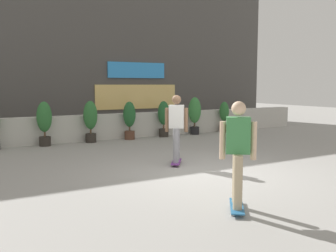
% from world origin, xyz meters
% --- Properties ---
extents(ground_plane, '(48.00, 48.00, 0.00)m').
position_xyz_m(ground_plane, '(0.00, 0.00, 0.00)').
color(ground_plane, '#9E9B96').
extents(planter_wall, '(18.00, 0.40, 0.90)m').
position_xyz_m(planter_wall, '(0.00, 6.00, 0.45)').
color(planter_wall, beige).
rests_on(planter_wall, ground).
extents(building_backdrop, '(20.00, 2.08, 6.50)m').
position_xyz_m(building_backdrop, '(0.00, 10.00, 3.25)').
color(building_backdrop, '#4C4947').
rests_on(building_backdrop, ground).
extents(potted_plant_2, '(0.47, 0.47, 1.42)m').
position_xyz_m(potted_plant_2, '(-2.19, 5.55, 0.81)').
color(potted_plant_2, '#2D2823').
rests_on(potted_plant_2, ground).
extents(potted_plant_3, '(0.47, 0.47, 1.41)m').
position_xyz_m(potted_plant_3, '(-0.67, 5.55, 0.81)').
color(potted_plant_3, '#2D2823').
rests_on(potted_plant_3, ground).
extents(potted_plant_4, '(0.44, 0.44, 1.35)m').
position_xyz_m(potted_plant_4, '(0.76, 5.55, 0.76)').
color(potted_plant_4, brown).
rests_on(potted_plant_4, ground).
extents(potted_plant_5, '(0.44, 0.44, 1.34)m').
position_xyz_m(potted_plant_5, '(2.16, 5.55, 0.75)').
color(potted_plant_5, '#2D2823').
rests_on(potted_plant_5, ground).
extents(potted_plant_6, '(0.49, 0.49, 1.46)m').
position_xyz_m(potted_plant_6, '(3.56, 5.55, 0.84)').
color(potted_plant_6, black).
rests_on(potted_plant_6, ground).
extents(potted_plant_7, '(0.39, 0.39, 1.25)m').
position_xyz_m(potted_plant_7, '(5.03, 5.55, 0.68)').
color(potted_plant_7, brown).
rests_on(potted_plant_7, ground).
extents(skater_by_wall_right, '(0.63, 0.76, 1.70)m').
position_xyz_m(skater_by_wall_right, '(-0.04, 1.02, 0.94)').
color(skater_by_wall_right, '#72338C').
rests_on(skater_by_wall_right, ground).
extents(skater_mid_plaza, '(0.65, 0.76, 1.70)m').
position_xyz_m(skater_mid_plaza, '(-1.03, -2.40, 0.94)').
color(skater_mid_plaza, '#266699').
rests_on(skater_mid_plaza, ground).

